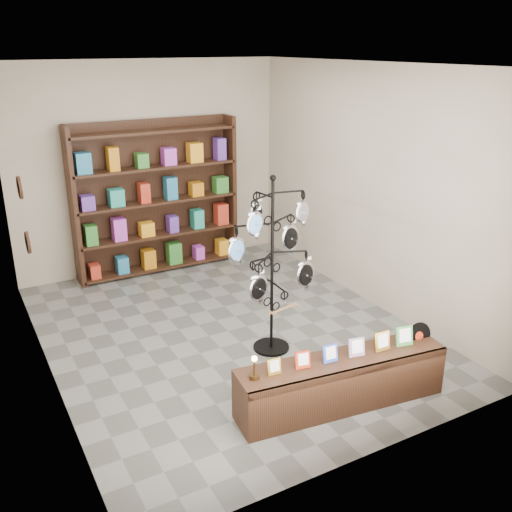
# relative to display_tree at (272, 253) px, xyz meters

# --- Properties ---
(ground) EXTENTS (5.00, 5.00, 0.00)m
(ground) POSITION_rel_display_tree_xyz_m (-0.24, 0.59, -1.14)
(ground) COLOR slate
(ground) RESTS_ON ground
(room_envelope) EXTENTS (5.00, 5.00, 5.00)m
(room_envelope) POSITION_rel_display_tree_xyz_m (-0.24, 0.59, 0.71)
(room_envelope) COLOR #BEAE99
(room_envelope) RESTS_ON ground
(display_tree) EXTENTS (1.01, 0.93, 1.97)m
(display_tree) POSITION_rel_display_tree_xyz_m (0.00, 0.00, 0.00)
(display_tree) COLOR black
(display_tree) RESTS_ON ground
(front_shelf) EXTENTS (2.06, 0.65, 0.71)m
(front_shelf) POSITION_rel_display_tree_xyz_m (0.04, -1.23, -0.89)
(front_shelf) COLOR black
(front_shelf) RESTS_ON ground
(back_shelving) EXTENTS (2.42, 0.36, 2.20)m
(back_shelving) POSITION_rel_display_tree_xyz_m (-0.24, 2.89, -0.11)
(back_shelving) COLOR black
(back_shelving) RESTS_ON ground
(wall_clocks) EXTENTS (0.03, 0.24, 0.84)m
(wall_clocks) POSITION_rel_display_tree_xyz_m (-2.21, 1.39, 0.36)
(wall_clocks) COLOR black
(wall_clocks) RESTS_ON ground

